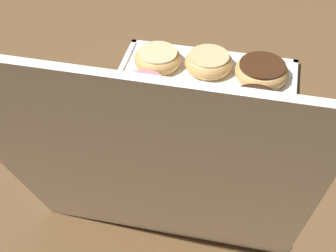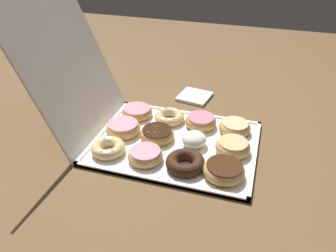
{
  "view_description": "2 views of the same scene",
  "coord_description": "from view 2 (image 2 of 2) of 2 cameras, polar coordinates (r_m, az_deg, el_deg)",
  "views": [
    {
      "loc": [
        -0.12,
        0.79,
        0.74
      ],
      "look_at": [
        0.04,
        0.05,
        0.03
      ],
      "focal_mm": 54.76,
      "sensor_mm": 36.0,
      "label": 1
    },
    {
      "loc": [
        -0.9,
        -0.25,
        0.67
      ],
      "look_at": [
        0.01,
        0.03,
        0.06
      ],
      "focal_mm": 35.8,
      "sensor_mm": 36.0,
      "label": 2
    }
  ],
  "objects": [
    {
      "name": "ground_plane",
      "position": [
        1.14,
        1.29,
        -3.13
      ],
      "size": [
        3.0,
        3.0,
        0.0
      ],
      "primitive_type": "plane",
      "color": "brown"
    },
    {
      "name": "donut_box",
      "position": [
        1.14,
        1.29,
        -2.91
      ],
      "size": [
        0.41,
        0.54,
        0.01
      ],
      "color": "white",
      "rests_on": "ground"
    },
    {
      "name": "box_lid_open",
      "position": [
        1.17,
        -16.67,
        9.95
      ],
      "size": [
        0.41,
        0.2,
        0.49
      ],
      "primitive_type": "cube",
      "rotation": [
        1.18,
        0.0,
        0.0
      ],
      "color": "white",
      "rests_on": "ground"
    },
    {
      "name": "chocolate_frosted_donut_0",
      "position": [
        1.0,
        9.5,
        -7.4
      ],
      "size": [
        0.12,
        0.12,
        0.04
      ],
      "color": "tan",
      "rests_on": "donut_box"
    },
    {
      "name": "glazed_ring_donut_1",
      "position": [
        1.1,
        11.01,
        -3.32
      ],
      "size": [
        0.11,
        0.11,
        0.04
      ],
      "color": "tan",
      "rests_on": "donut_box"
    },
    {
      "name": "glazed_ring_donut_2",
      "position": [
        1.2,
        11.28,
        -0.18
      ],
      "size": [
        0.11,
        0.11,
        0.04
      ],
      "color": "tan",
      "rests_on": "donut_box"
    },
    {
      "name": "chocolate_cake_ring_donut_3",
      "position": [
        1.02,
        2.96,
        -6.22
      ],
      "size": [
        0.12,
        0.12,
        0.04
      ],
      "color": "#381E11",
      "rests_on": "donut_box"
    },
    {
      "name": "powdered_filled_donut_4",
      "position": [
        1.12,
        4.52,
        -2.12
      ],
      "size": [
        0.08,
        0.08,
        0.05
      ],
      "color": "white",
      "rests_on": "donut_box"
    },
    {
      "name": "pink_frosted_donut_5",
      "position": [
        1.21,
        5.6,
        0.82
      ],
      "size": [
        0.11,
        0.11,
        0.04
      ],
      "color": "tan",
      "rests_on": "donut_box"
    },
    {
      "name": "pink_frosted_donut_6",
      "position": [
        1.05,
        -3.89,
        -4.93
      ],
      "size": [
        0.11,
        0.11,
        0.04
      ],
      "color": "#E5B770",
      "rests_on": "donut_box"
    },
    {
      "name": "sprinkle_donut_7",
      "position": [
        1.14,
        -1.86,
        -1.32
      ],
      "size": [
        0.12,
        0.12,
        0.04
      ],
      "color": "tan",
      "rests_on": "donut_box"
    },
    {
      "name": "cruller_donut_8",
      "position": [
        1.24,
        0.25,
        1.6
      ],
      "size": [
        0.11,
        0.11,
        0.03
      ],
      "color": "#EACC8C",
      "rests_on": "donut_box"
    },
    {
      "name": "cruller_donut_9",
      "position": [
        1.1,
        -10.16,
        -3.64
      ],
      "size": [
        0.11,
        0.11,
        0.04
      ],
      "color": "#EACC8C",
      "rests_on": "donut_box"
    },
    {
      "name": "pink_frosted_donut_10",
      "position": [
        1.18,
        -7.71,
        -0.34
      ],
      "size": [
        0.12,
        0.12,
        0.04
      ],
      "color": "tan",
      "rests_on": "donut_box"
    },
    {
      "name": "pink_frosted_donut_11",
      "position": [
        1.28,
        -5.3,
        2.46
      ],
      "size": [
        0.12,
        0.12,
        0.03
      ],
      "color": "tan",
      "rests_on": "donut_box"
    },
    {
      "name": "napkin_stack",
      "position": [
        1.43,
        4.55,
        5.03
      ],
      "size": [
        0.14,
        0.14,
        0.01
      ],
      "primitive_type": "cube",
      "rotation": [
        0.0,
        0.0,
        -0.16
      ],
      "color": "white",
      "rests_on": "ground"
    }
  ]
}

